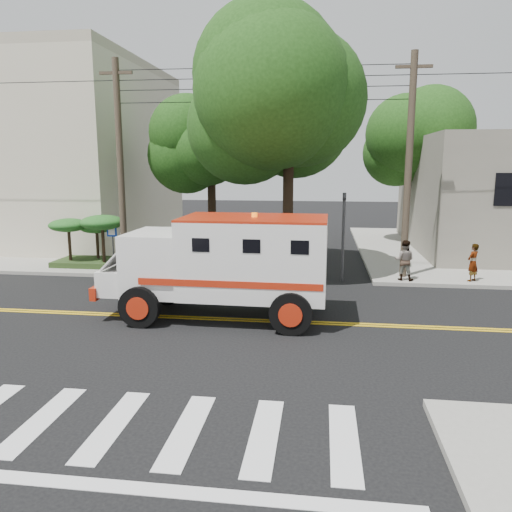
# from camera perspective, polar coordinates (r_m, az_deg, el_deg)

# --- Properties ---
(ground) EXTENTS (100.00, 100.00, 0.00)m
(ground) POSITION_cam_1_polar(r_m,az_deg,el_deg) (15.56, -3.67, -7.22)
(ground) COLOR black
(ground) RESTS_ON ground
(sidewalk_nw) EXTENTS (17.00, 17.00, 0.15)m
(sidewalk_nw) POSITION_cam_1_polar(r_m,az_deg,el_deg) (32.82, -22.60, 1.55)
(sidewalk_nw) COLOR gray
(sidewalk_nw) RESTS_ON ground
(building_left) EXTENTS (16.00, 14.00, 10.00)m
(building_left) POSITION_cam_1_polar(r_m,az_deg,el_deg) (34.81, -24.85, 10.25)
(building_left) COLOR beige
(building_left) RESTS_ON sidewalk_nw
(utility_pole_left) EXTENTS (0.28, 0.28, 9.00)m
(utility_pole_left) POSITION_cam_1_polar(r_m,az_deg,el_deg) (22.23, -15.22, 9.55)
(utility_pole_left) COLOR #382D23
(utility_pole_left) RESTS_ON ground
(utility_pole_right) EXTENTS (0.28, 0.28, 9.00)m
(utility_pole_right) POSITION_cam_1_polar(r_m,az_deg,el_deg) (21.01, 17.02, 9.43)
(utility_pole_right) COLOR #382D23
(utility_pole_right) RESTS_ON ground
(tree_main) EXTENTS (6.08, 5.70, 9.85)m
(tree_main) POSITION_cam_1_polar(r_m,az_deg,el_deg) (20.91, 5.01, 17.25)
(tree_main) COLOR black
(tree_main) RESTS_ON ground
(tree_left) EXTENTS (4.48, 4.20, 7.70)m
(tree_left) POSITION_cam_1_polar(r_m,az_deg,el_deg) (26.93, -4.59, 12.61)
(tree_left) COLOR black
(tree_left) RESTS_ON ground
(tree_right) EXTENTS (4.80, 4.50, 8.20)m
(tree_right) POSITION_cam_1_polar(r_m,az_deg,el_deg) (30.91, 19.03, 12.48)
(tree_right) COLOR black
(tree_right) RESTS_ON ground
(traffic_signal) EXTENTS (0.15, 0.18, 3.60)m
(traffic_signal) POSITION_cam_1_polar(r_m,az_deg,el_deg) (20.31, 9.97, 3.27)
(traffic_signal) COLOR #3F3F42
(traffic_signal) RESTS_ON ground
(accessibility_sign) EXTENTS (0.45, 0.10, 2.02)m
(accessibility_sign) POSITION_cam_1_polar(r_m,az_deg,el_deg) (22.88, -16.07, 1.64)
(accessibility_sign) COLOR #3F3F42
(accessibility_sign) RESTS_ON ground
(palm_planter) EXTENTS (3.52, 2.63, 2.36)m
(palm_planter) POSITION_cam_1_polar(r_m,az_deg,el_deg) (23.76, -18.41, 2.51)
(palm_planter) COLOR #1E3314
(palm_planter) RESTS_ON sidewalk_nw
(armored_truck) EXTENTS (7.02, 2.94, 3.17)m
(armored_truck) POSITION_cam_1_polar(r_m,az_deg,el_deg) (15.27, -3.52, -0.57)
(armored_truck) COLOR silver
(armored_truck) RESTS_ON ground
(pedestrian_a) EXTENTS (0.65, 0.64, 1.50)m
(pedestrian_a) POSITION_cam_1_polar(r_m,az_deg,el_deg) (21.41, 23.55, -0.68)
(pedestrian_a) COLOR gray
(pedestrian_a) RESTS_ON sidewalk_ne
(pedestrian_b) EXTENTS (0.92, 0.80, 1.61)m
(pedestrian_b) POSITION_cam_1_polar(r_m,az_deg,el_deg) (20.66, 16.59, -0.46)
(pedestrian_b) COLOR gray
(pedestrian_b) RESTS_ON sidewalk_ne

